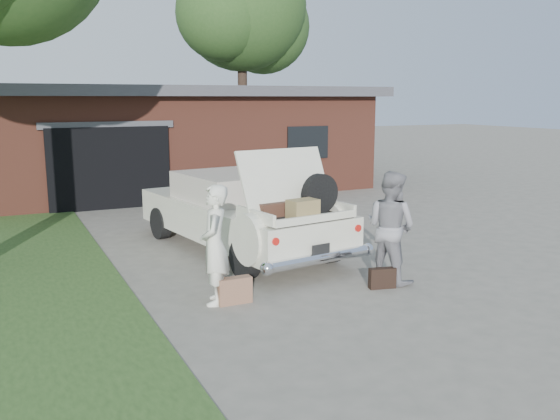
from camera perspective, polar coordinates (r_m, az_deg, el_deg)
name	(u,v)px	position (r m, az deg, el deg)	size (l,w,h in m)	color
ground	(296,283)	(9.68, 1.55, -7.01)	(90.00, 90.00, 0.00)	gray
house	(166,137)	(20.38, -10.90, 6.94)	(12.80, 7.80, 3.30)	brown
tree_right	(243,12)	(28.43, -3.54, 18.45)	(6.77, 5.88, 10.02)	#38281E
sedan	(239,212)	(11.56, -3.92, -0.16)	(2.77, 5.48, 2.09)	beige
woman_left	(215,245)	(8.56, -6.32, -3.36)	(0.64, 0.42, 1.75)	silver
woman_right	(390,227)	(9.70, 10.58, -1.61)	(0.88, 0.69, 1.81)	gray
suitcase_left	(235,291)	(8.71, -4.40, -7.74)	(0.51, 0.16, 0.39)	#906249
suitcase_right	(382,278)	(9.50, 9.82, -6.48)	(0.42, 0.13, 0.33)	black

